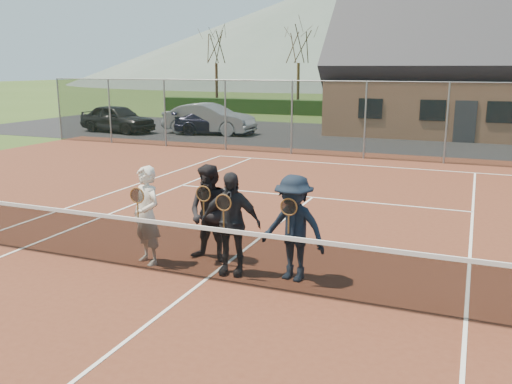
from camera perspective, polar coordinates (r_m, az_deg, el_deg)
ground at (r=28.14m, az=13.82°, el=5.43°), size 220.00×220.00×0.00m
court_surface at (r=9.31m, az=-5.28°, el=-9.24°), size 30.00×30.00×0.02m
tarmac_carpark at (r=28.99m, az=5.95°, el=5.95°), size 40.00×12.00×0.01m
hedge_row at (r=39.95m, az=16.48°, el=8.20°), size 40.00×1.20×1.10m
hill_west at (r=106.80m, az=6.60°, el=15.86°), size 110.00×110.00×18.00m
car_a at (r=31.15m, az=-14.39°, el=7.51°), size 4.71×2.50×1.53m
car_b at (r=29.52m, az=-4.95°, el=7.68°), size 4.97×1.80×1.63m
car_c at (r=29.35m, az=-4.38°, el=7.30°), size 4.65×2.90×1.26m
court_markings at (r=9.31m, az=-5.28°, el=-9.15°), size 11.03×23.83×0.01m
tennis_net at (r=9.13m, az=-5.35°, el=-6.16°), size 11.68×0.08×1.10m
perimeter_fence at (r=21.60m, az=11.42°, el=7.43°), size 30.07×0.07×3.02m
clubhouse at (r=31.63m, az=22.71°, el=12.87°), size 15.60×8.20×7.70m
tree_a at (r=45.35m, az=-4.24°, el=15.83°), size 3.20×3.20×7.77m
tree_b at (r=42.73m, az=4.55°, el=16.00°), size 3.20×3.20×7.77m
tree_c at (r=40.74m, az=20.02°, el=15.44°), size 3.20×3.20×7.77m
player_a at (r=9.95m, az=-11.42°, el=-2.44°), size 0.77×0.66×1.80m
player_b at (r=9.92m, az=-4.78°, el=-2.27°), size 0.92×0.74×1.80m
player_c at (r=9.28m, az=-2.70°, el=-3.31°), size 1.11×0.60×1.80m
player_d at (r=9.02m, az=3.99°, el=-3.82°), size 1.27×0.87×1.80m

